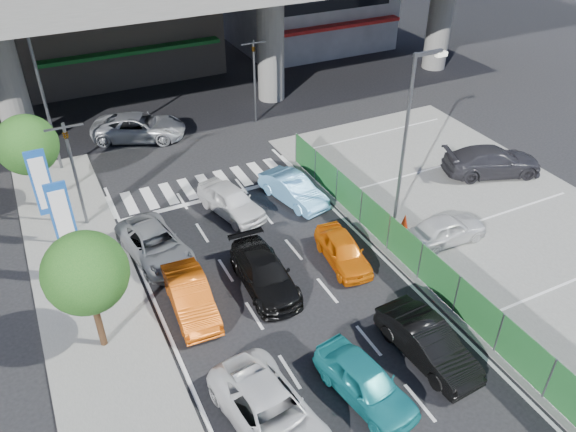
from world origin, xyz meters
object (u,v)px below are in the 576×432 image
sedan_white_front_mid (231,201)px  parked_sedan_white (446,229)px  traffic_light_left (69,150)px  signboard_near (63,220)px  street_lamp_right (410,126)px  kei_truck_front_right (293,189)px  sedan_black_mid (264,273)px  traffic_cone (405,221)px  tree_far (27,145)px  signboard_far (43,186)px  parked_sedan_dgrey (492,161)px  taxi_orange_right (343,250)px  traffic_light_right (254,61)px  taxi_teal_mid (365,382)px  hatch_black_mid_right (428,343)px  wagon_silver_front_left (155,245)px  taxi_orange_left (191,297)px  tree_near (86,273)px  street_lamp_left (44,86)px  crossing_wagon_silver (139,127)px  sedan_white_mid_left (271,413)px

sedan_white_front_mid → parked_sedan_white: (7.67, -6.44, 0.01)m
traffic_light_left → signboard_near: size_ratio=1.11×
street_lamp_right → kei_truck_front_right: street_lamp_right is taller
signboard_near → traffic_light_left: bearing=76.0°
parked_sedan_white → sedan_black_mid: bearing=85.6°
sedan_black_mid → traffic_cone: size_ratio=6.24×
tree_far → sedan_white_front_mid: bearing=-29.6°
signboard_far → parked_sedan_dgrey: bearing=-9.9°
taxi_orange_right → signboard_far: bearing=154.8°
traffic_light_right → taxi_orange_right: bearing=-99.3°
street_lamp_right → kei_truck_front_right: size_ratio=1.99×
sedan_white_front_mid → traffic_cone: sedan_white_front_mid is taller
taxi_teal_mid → traffic_light_left: bearing=105.2°
taxi_teal_mid → hatch_black_mid_right: 2.87m
signboard_far → wagon_silver_front_left: signboard_far is taller
traffic_light_right → wagon_silver_front_left: traffic_light_right is taller
kei_truck_front_right → traffic_cone: size_ratio=5.59×
parked_sedan_dgrey → traffic_cone: (-7.13, -2.04, -0.40)m
street_lamp_right → taxi_orange_right: 6.06m
taxi_orange_left → tree_far: bearing=115.7°
tree_far → sedan_black_mid: tree_far is taller
street_lamp_right → tree_far: (-14.97, 8.50, -1.38)m
parked_sedan_dgrey → tree_near: bearing=117.9°
street_lamp_right → wagon_silver_front_left: bearing=168.8°
traffic_light_left → parked_sedan_white: 16.79m
tree_far → kei_truck_front_right: bearing=-23.8°
sedan_white_front_mid → kei_truck_front_right: size_ratio=1.01×
street_lamp_left → parked_sedan_white: 20.72m
tree_near → taxi_teal_mid: tree_near is taller
street_lamp_right → signboard_far: bearing=161.3°
tree_near → signboard_near: bearing=92.9°
tree_near → wagon_silver_front_left: 5.88m
wagon_silver_front_left → sedan_white_front_mid: size_ratio=1.14×
taxi_orange_right → sedan_white_front_mid: sedan_white_front_mid is taller
crossing_wagon_silver → taxi_orange_right: bearing=-138.5°
traffic_light_left → tree_near: bearing=-95.7°
parked_sedan_dgrey → parked_sedan_white: bearing=140.4°
taxi_orange_left → wagon_silver_front_left: size_ratio=0.87×
sedan_white_mid_left → kei_truck_front_right: (6.45, 11.25, -0.02)m
parked_sedan_dgrey → traffic_cone: bearing=125.2°
traffic_light_right → kei_truck_front_right: 10.20m
parked_sedan_white → street_lamp_right: bearing=18.1°
street_lamp_left → wagon_silver_front_left: bearing=-76.3°
wagon_silver_front_left → parked_sedan_dgrey: size_ratio=0.89×
traffic_light_right → parked_sedan_dgrey: size_ratio=1.00×
signboard_far → tree_far: bearing=93.3°
street_lamp_left → parked_sedan_white: street_lamp_left is taller
sedan_white_mid_left → taxi_teal_mid: size_ratio=1.24×
parked_sedan_dgrey → traffic_cone: parked_sedan_dgrey is taller
hatch_black_mid_right → parked_sedan_dgrey: 14.08m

